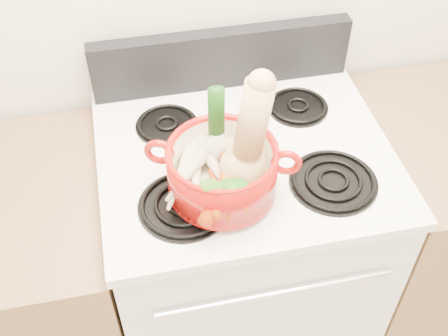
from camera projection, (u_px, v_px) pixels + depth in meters
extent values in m
cube|color=silver|center=(241.00, 257.00, 1.85)|extent=(0.76, 0.65, 0.92)
cube|color=white|center=(245.00, 155.00, 1.51)|extent=(0.78, 0.67, 0.03)
cube|color=black|center=(222.00, 59.00, 1.63)|extent=(0.76, 0.05, 0.18)
cylinder|color=silver|center=(275.00, 294.00, 1.39)|extent=(0.60, 0.02, 0.02)
cylinder|color=black|center=(184.00, 205.00, 1.35)|extent=(0.22, 0.22, 0.02)
cylinder|color=black|center=(333.00, 181.00, 1.41)|extent=(0.22, 0.22, 0.02)
cylinder|color=black|center=(167.00, 124.00, 1.56)|extent=(0.17, 0.17, 0.02)
cylinder|color=black|center=(298.00, 106.00, 1.61)|extent=(0.17, 0.17, 0.02)
cylinder|color=#9E0E0A|center=(222.00, 170.00, 1.33)|extent=(0.33, 0.33, 0.13)
torus|color=#9E0E0A|center=(159.00, 152.00, 1.31)|extent=(0.07, 0.04, 0.07)
torus|color=#9E0E0A|center=(286.00, 163.00, 1.29)|extent=(0.07, 0.04, 0.07)
cylinder|color=silver|center=(216.00, 128.00, 1.30)|extent=(0.04, 0.05, 0.25)
ellipsoid|color=tan|center=(223.00, 147.00, 1.41)|extent=(0.09, 0.08, 0.04)
cone|color=beige|center=(196.00, 167.00, 1.36)|extent=(0.09, 0.25, 0.07)
cone|color=beige|center=(182.00, 171.00, 1.34)|extent=(0.14, 0.22, 0.06)
cone|color=#F0E5C3|center=(214.00, 163.00, 1.35)|extent=(0.09, 0.21, 0.06)
cone|color=beige|center=(190.00, 170.00, 1.33)|extent=(0.17, 0.17, 0.06)
cone|color=#CB3B0A|center=(221.00, 194.00, 1.30)|extent=(0.06, 0.15, 0.04)
cone|color=#C03209|center=(216.00, 196.00, 1.29)|extent=(0.11, 0.16, 0.05)
cone|color=#BA3609|center=(239.00, 183.00, 1.31)|extent=(0.06, 0.18, 0.05)
cone|color=#C93D0A|center=(222.00, 196.00, 1.27)|extent=(0.08, 0.13, 0.04)
cone|color=#D25E0A|center=(225.00, 174.00, 1.31)|extent=(0.05, 0.18, 0.05)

